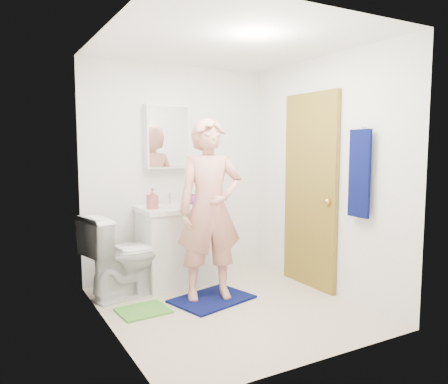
# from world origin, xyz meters

# --- Properties ---
(floor) EXTENTS (2.20, 2.40, 0.02)m
(floor) POSITION_xyz_m (0.00, 0.00, -0.01)
(floor) COLOR beige
(floor) RESTS_ON ground
(ceiling) EXTENTS (2.20, 2.40, 0.02)m
(ceiling) POSITION_xyz_m (0.00, 0.00, 2.41)
(ceiling) COLOR white
(ceiling) RESTS_ON ground
(wall_back) EXTENTS (2.20, 0.02, 2.40)m
(wall_back) POSITION_xyz_m (0.00, 1.21, 1.20)
(wall_back) COLOR white
(wall_back) RESTS_ON ground
(wall_front) EXTENTS (2.20, 0.02, 2.40)m
(wall_front) POSITION_xyz_m (0.00, -1.21, 1.20)
(wall_front) COLOR white
(wall_front) RESTS_ON ground
(wall_left) EXTENTS (0.02, 2.40, 2.40)m
(wall_left) POSITION_xyz_m (-1.11, 0.00, 1.20)
(wall_left) COLOR white
(wall_left) RESTS_ON ground
(wall_right) EXTENTS (0.02, 2.40, 2.40)m
(wall_right) POSITION_xyz_m (1.11, 0.00, 1.20)
(wall_right) COLOR white
(wall_right) RESTS_ON ground
(vanity_cabinet) EXTENTS (0.75, 0.55, 0.80)m
(vanity_cabinet) POSITION_xyz_m (-0.15, 0.91, 0.40)
(vanity_cabinet) COLOR white
(vanity_cabinet) RESTS_ON floor
(countertop) EXTENTS (0.79, 0.59, 0.05)m
(countertop) POSITION_xyz_m (-0.15, 0.91, 0.83)
(countertop) COLOR white
(countertop) RESTS_ON vanity_cabinet
(sink_basin) EXTENTS (0.40, 0.40, 0.03)m
(sink_basin) POSITION_xyz_m (-0.15, 0.91, 0.84)
(sink_basin) COLOR white
(sink_basin) RESTS_ON countertop
(faucet) EXTENTS (0.03, 0.03, 0.12)m
(faucet) POSITION_xyz_m (-0.15, 1.09, 0.91)
(faucet) COLOR silver
(faucet) RESTS_ON countertop
(medicine_cabinet) EXTENTS (0.50, 0.12, 0.70)m
(medicine_cabinet) POSITION_xyz_m (-0.15, 1.14, 1.60)
(medicine_cabinet) COLOR white
(medicine_cabinet) RESTS_ON wall_back
(mirror_panel) EXTENTS (0.46, 0.01, 0.66)m
(mirror_panel) POSITION_xyz_m (-0.15, 1.08, 1.60)
(mirror_panel) COLOR white
(mirror_panel) RESTS_ON wall_back
(door) EXTENTS (0.05, 0.80, 2.05)m
(door) POSITION_xyz_m (1.07, 0.15, 1.02)
(door) COLOR olive
(door) RESTS_ON ground
(door_knob) EXTENTS (0.07, 0.07, 0.07)m
(door_knob) POSITION_xyz_m (1.03, -0.17, 0.95)
(door_knob) COLOR gold
(door_knob) RESTS_ON door
(towel) EXTENTS (0.03, 0.24, 0.80)m
(towel) POSITION_xyz_m (1.03, -0.57, 1.25)
(towel) COLOR #080E4B
(towel) RESTS_ON wall_right
(towel_hook) EXTENTS (0.06, 0.02, 0.02)m
(towel_hook) POSITION_xyz_m (1.07, -0.57, 1.67)
(towel_hook) COLOR silver
(towel_hook) RESTS_ON wall_right
(toilet) EXTENTS (0.91, 0.66, 0.84)m
(toilet) POSITION_xyz_m (-0.75, 0.77, 0.42)
(toilet) COLOR white
(toilet) RESTS_ON floor
(bath_mat) EXTENTS (0.85, 0.70, 0.02)m
(bath_mat) POSITION_xyz_m (-0.06, 0.24, 0.01)
(bath_mat) COLOR #080E4B
(bath_mat) RESTS_ON floor
(green_rug) EXTENTS (0.46, 0.40, 0.02)m
(green_rug) POSITION_xyz_m (-0.75, 0.28, 0.01)
(green_rug) COLOR #55A737
(green_rug) RESTS_ON floor
(soap_dispenser) EXTENTS (0.11, 0.11, 0.21)m
(soap_dispenser) POSITION_xyz_m (-0.43, 0.86, 0.96)
(soap_dispenser) COLOR #BA575B
(soap_dispenser) RESTS_ON countertop
(toothbrush_cup) EXTENTS (0.15, 0.15, 0.11)m
(toothbrush_cup) POSITION_xyz_m (0.06, 1.00, 0.90)
(toothbrush_cup) COLOR #8F4190
(toothbrush_cup) RESTS_ON countertop
(man) EXTENTS (0.71, 0.55, 1.74)m
(man) POSITION_xyz_m (-0.07, 0.27, 0.89)
(man) COLOR #DF907D
(man) RESTS_ON bath_mat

